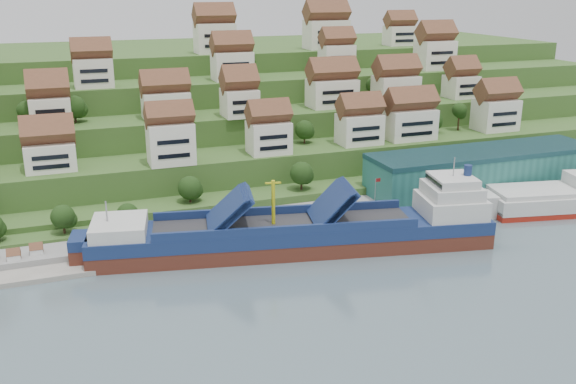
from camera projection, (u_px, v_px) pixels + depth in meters
name	position (u px, v px, depth m)	size (l,w,h in m)	color
ground	(318.00, 248.00, 131.63)	(300.00, 300.00, 0.00)	slate
quay	(372.00, 209.00, 151.24)	(180.00, 14.00, 2.20)	gray
pebble_beach	(16.00, 263.00, 123.19)	(45.00, 20.00, 1.00)	gray
hillside	(203.00, 109.00, 220.83)	(260.00, 128.00, 31.00)	#2D4C1E
hillside_village	(249.00, 89.00, 178.47)	(156.29, 64.09, 29.33)	white
hillside_trees	(227.00, 124.00, 165.71)	(138.81, 62.33, 31.31)	#203F15
warehouse	(483.00, 169.00, 161.63)	(60.00, 15.00, 10.00)	#276C63
flagpole	(376.00, 193.00, 144.37)	(1.28, 0.16, 8.00)	gray
beach_huts	(3.00, 260.00, 120.92)	(14.40, 3.70, 2.20)	white
cargo_ship	(305.00, 234.00, 129.96)	(81.66, 27.73, 17.95)	#522419
second_ship	(558.00, 199.00, 152.43)	(34.32, 18.10, 9.46)	maroon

